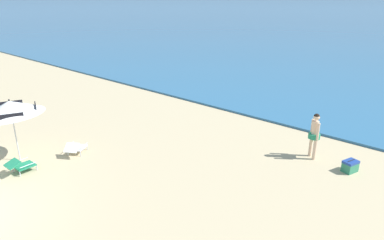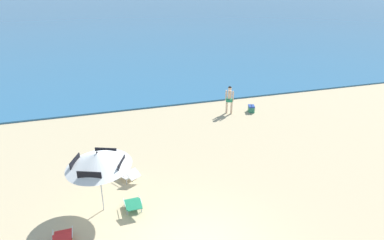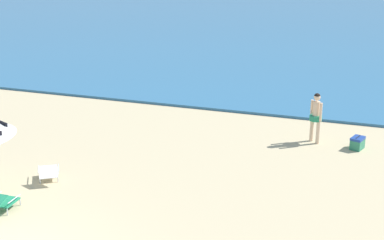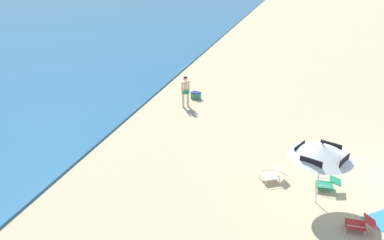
# 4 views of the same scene
# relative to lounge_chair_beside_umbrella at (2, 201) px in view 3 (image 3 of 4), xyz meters

# --- Properties ---
(lounge_chair_beside_umbrella) EXTENTS (0.60, 0.89, 0.50)m
(lounge_chair_beside_umbrella) POSITION_rel_lounge_chair_beside_umbrella_xyz_m (0.00, 0.00, 0.00)
(lounge_chair_beside_umbrella) COLOR #1E7F56
(lounge_chair_beside_umbrella) RESTS_ON ground
(lounge_chair_facing_sea) EXTENTS (0.92, 1.03, 0.53)m
(lounge_chair_facing_sea) POSITION_rel_lounge_chair_beside_umbrella_xyz_m (0.12, 1.97, -0.01)
(lounge_chair_facing_sea) COLOR white
(lounge_chair_facing_sea) RESTS_ON ground
(person_standing_near_shore) EXTENTS (0.42, 0.42, 1.70)m
(person_standing_near_shore) POSITION_rel_lounge_chair_beside_umbrella_xyz_m (6.83, 7.51, 0.71)
(person_standing_near_shore) COLOR beige
(person_standing_near_shore) RESTS_ON ground
(cooler_box) EXTENTS (0.49, 0.58, 0.43)m
(cooler_box) POSITION_rel_lounge_chair_beside_umbrella_xyz_m (8.23, 7.34, -0.07)
(cooler_box) COLOR #2D7F5B
(cooler_box) RESTS_ON ground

